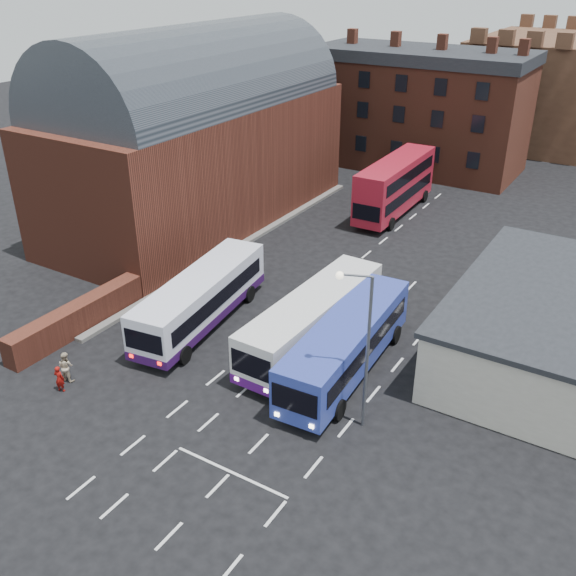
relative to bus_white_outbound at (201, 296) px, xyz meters
The scene contains 13 objects.
ground 8.17m from the bus_white_outbound, 57.50° to the right, with size 180.00×180.00×0.00m, color black.
railway_station 19.06m from the bus_white_outbound, 128.15° to the left, with size 12.00×28.00×16.00m.
forecourt_wall 7.64m from the bus_white_outbound, 141.61° to the right, with size 1.20×10.00×1.80m, color #602B1E.
cream_building 20.61m from the bus_white_outbound, 20.75° to the left, with size 10.40×16.40×4.25m.
brick_terrace 39.50m from the bus_white_outbound, 92.52° to the left, with size 22.00×10.00×11.00m, color brown.
castle_keep 60.32m from the bus_white_outbound, 80.18° to the left, with size 22.00×22.00×12.00m, color brown.
bus_white_outbound is the anchor object (origin of this frame).
bus_white_inbound 7.32m from the bus_white_outbound, 10.04° to the left, with size 3.33×12.25×3.32m.
bus_blue 10.07m from the bus_white_outbound, ahead, with size 3.53×12.17×3.28m.
bus_red_double 24.52m from the bus_white_outbound, 84.39° to the left, with size 3.22×12.16×4.84m.
street_lamp 13.51m from the bus_white_outbound, 16.68° to the right, with size 1.59×0.80×8.29m.
pedestrian_red 9.78m from the bus_white_outbound, 101.94° to the right, with size 0.56×0.37×1.53m, color maroon.
pedestrian_beige 9.05m from the bus_white_outbound, 105.98° to the right, with size 0.85×0.66×1.74m, color #BBA98B.
Camera 1 is at (18.53, -20.14, 20.53)m, focal length 40.00 mm.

